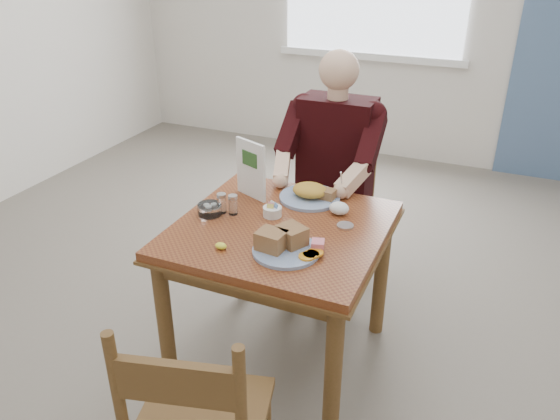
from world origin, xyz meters
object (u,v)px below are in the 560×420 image
at_px(diner, 332,159).
at_px(near_plate, 285,243).
at_px(far_plate, 311,194).
at_px(table, 281,247).
at_px(chair_far, 334,206).

height_order(diner, near_plate, diner).
distance_m(diner, far_plate, 0.41).
xyz_separation_m(table, diner, (0.00, 0.71, 0.17)).
distance_m(table, diner, 0.73).
relative_size(near_plate, far_plate, 1.02).
relative_size(diner, far_plate, 4.19).
bearing_deg(far_plate, chair_far, 93.53).
bearing_deg(chair_far, table, -90.00).
xyz_separation_m(chair_far, diner, (0.00, -0.09, 0.33)).
xyz_separation_m(table, near_plate, (0.10, -0.19, 0.15)).
height_order(table, chair_far, chair_far).
height_order(diner, far_plate, diner).
bearing_deg(table, diner, 90.00).
relative_size(table, chair_far, 0.97).
height_order(table, diner, diner).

